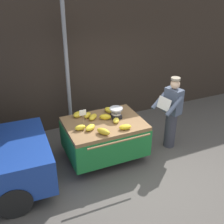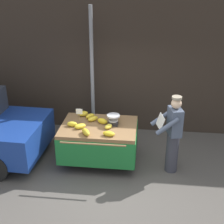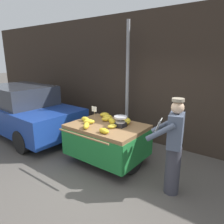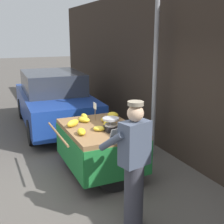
# 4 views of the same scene
# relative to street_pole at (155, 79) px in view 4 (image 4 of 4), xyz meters

# --- Properties ---
(ground_plane) EXTENTS (60.00, 60.00, 0.00)m
(ground_plane) POSITION_rel_street_pole_xyz_m (0.81, -2.13, -1.64)
(ground_plane) COLOR #514C47
(back_wall) EXTENTS (16.00, 0.24, 3.52)m
(back_wall) POSITION_rel_street_pole_xyz_m (0.81, 0.47, 0.13)
(back_wall) COLOR #332821
(back_wall) RESTS_ON ground
(street_pole) EXTENTS (0.09, 0.09, 3.27)m
(street_pole) POSITION_rel_street_pole_xyz_m (0.00, 0.00, 0.00)
(street_pole) COLOR gray
(street_pole) RESTS_ON ground
(banana_cart) EXTENTS (1.65, 1.40, 0.91)m
(banana_cart) POSITION_rel_street_pole_xyz_m (0.36, -1.35, -0.96)
(banana_cart) COLOR olive
(banana_cart) RESTS_ON ground
(weighing_scale) EXTENTS (0.28, 0.28, 0.24)m
(weighing_scale) POSITION_rel_street_pole_xyz_m (0.67, -1.27, -0.61)
(weighing_scale) COLOR black
(weighing_scale) RESTS_ON banana_cart
(price_sign) EXTENTS (0.14, 0.01, 0.34)m
(price_sign) POSITION_rel_street_pole_xyz_m (-0.07, -1.27, -0.48)
(price_sign) COLOR #997A51
(price_sign) RESTS_ON banana_cart
(banana_bunch_0) EXTENTS (0.29, 0.27, 0.12)m
(banana_bunch_0) POSITION_rel_street_pole_xyz_m (-0.07, -0.90, -0.67)
(banana_bunch_0) COLOR gold
(banana_bunch_0) RESTS_ON banana_cart
(banana_bunch_1) EXTENTS (0.29, 0.34, 0.12)m
(banana_bunch_1) POSITION_rel_street_pole_xyz_m (0.65, -1.00, -0.67)
(banana_bunch_1) COLOR yellow
(banana_bunch_1) RESTS_ON banana_cart
(banana_bunch_2) EXTENTS (0.29, 0.26, 0.10)m
(banana_bunch_2) POSITION_rel_street_pole_xyz_m (-0.01, -1.52, -0.68)
(banana_bunch_2) COLOR yellow
(banana_bunch_2) RESTS_ON banana_cart
(banana_bunch_3) EXTENTS (0.26, 0.31, 0.13)m
(banana_bunch_3) POSITION_rel_street_pole_xyz_m (0.16, -1.79, -0.67)
(banana_bunch_3) COLOR gold
(banana_bunch_3) RESTS_ON banana_cart
(banana_bunch_4) EXTENTS (0.27, 0.21, 0.12)m
(banana_bunch_4) POSITION_rel_street_pole_xyz_m (0.43, -1.25, -0.67)
(banana_bunch_4) COLOR gold
(banana_bunch_4) RESTS_ON banana_cart
(banana_bunch_5) EXTENTS (0.27, 0.18, 0.10)m
(banana_bunch_5) POSITION_rel_street_pole_xyz_m (0.63, -1.79, -0.68)
(banana_bunch_5) COLOR gold
(banana_bunch_5) RESTS_ON banana_cart
(banana_bunch_6) EXTENTS (0.24, 0.24, 0.11)m
(banana_bunch_6) POSITION_rel_street_pole_xyz_m (0.11, -1.01, -0.67)
(banana_bunch_6) COLOR gold
(banana_bunch_6) RESTS_ON banana_cart
(banana_bunch_7) EXTENTS (0.28, 0.28, 0.10)m
(banana_bunch_7) POSITION_rel_street_pole_xyz_m (0.19, -1.13, -0.68)
(banana_bunch_7) COLOR gold
(banana_bunch_7) RESTS_ON banana_cart
(banana_bunch_8) EXTENTS (0.22, 0.11, 0.11)m
(banana_bunch_8) POSITION_rel_street_pole_xyz_m (-0.20, -1.45, -0.67)
(banana_bunch_8) COLOR yellow
(banana_bunch_8) RESTS_ON banana_cart
(banana_bunch_9) EXTENTS (0.21, 0.24, 0.09)m
(banana_bunch_9) POSITION_rel_street_pole_xyz_m (0.58, -1.46, -0.68)
(banana_bunch_9) COLOR yellow
(banana_bunch_9) RESTS_ON banana_cart
(vendor_person) EXTENTS (0.66, 0.61, 1.71)m
(vendor_person) POSITION_rel_street_pole_xyz_m (1.93, -1.52, -0.76)
(vendor_person) COLOR #383842
(vendor_person) RESTS_ON ground
(parked_car) EXTENTS (3.97, 1.87, 1.51)m
(parked_car) POSITION_rel_street_pole_xyz_m (-2.87, -1.42, -0.88)
(parked_car) COLOR navy
(parked_car) RESTS_ON ground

